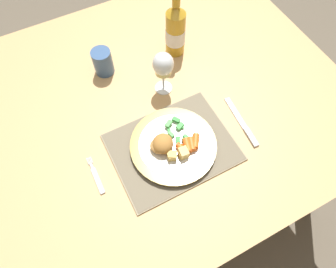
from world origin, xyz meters
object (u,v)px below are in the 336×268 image
Objects in this scene: dining_table at (160,111)px; table_knife at (244,126)px; drinking_cup at (103,62)px; fork at (97,178)px; wine_glass at (163,66)px; bottle at (175,30)px; dinner_plate at (173,145)px.

table_knife is at bearing -49.29° from dining_table.
drinking_cup is (-0.12, 0.20, 0.13)m from dining_table.
wine_glass reaches higher than fork.
fork is at bearing -147.95° from wine_glass.
wine_glass is at bearing 122.11° from table_knife.
drinking_cup reaches higher than table_knife.
fork is 0.41m from drinking_cup.
bottle is at bearing -6.23° from drinking_cup.
dinner_plate is at bearing -109.66° from wine_glass.
drinking_cup reaches higher than dining_table.
fork is (-0.29, -0.17, 0.08)m from dining_table.
fork is at bearing 173.90° from table_knife.
bottle reaches higher than drinking_cup.
dinner_plate is at bearing -3.64° from fork.
table_knife is at bearing -8.62° from dinner_plate.
dining_table is 0.20m from wine_glass.
table_knife is 2.12× the size of drinking_cup.
bottle reaches higher than wine_glass.
table_knife is 0.53m from drinking_cup.
wine_glass is at bearing 32.05° from fork.
dinner_plate is 1.34× the size of table_knife.
dinner_plate is 0.24m from table_knife.
table_knife is 0.40m from bottle.
wine_glass reaches higher than dining_table.
bottle is (0.44, 0.34, 0.10)m from fork.
dining_table is 0.29m from bottle.
table_knife is (0.19, -0.22, 0.08)m from dining_table.
fork is 0.63× the size of table_knife.
fork is 0.77× the size of wine_glass.
wine_glass is 1.74× the size of drinking_cup.
drinking_cup is (-0.31, 0.42, 0.05)m from table_knife.
dining_table is 4.97× the size of bottle.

